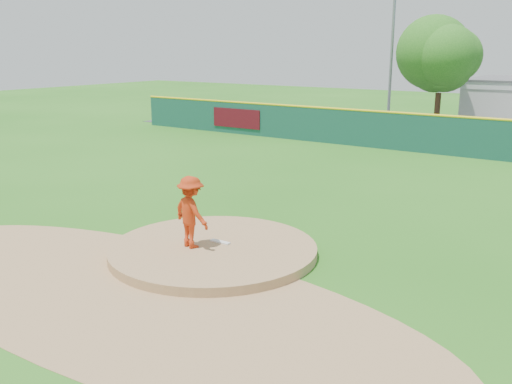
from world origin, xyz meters
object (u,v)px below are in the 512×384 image
Objects in this scene: van at (476,131)px; light_pole_left at (393,37)px; deciduous_tree at (441,61)px; pitcher at (191,212)px; playground_slide at (250,115)px.

van is 9.42m from light_pole_left.
van is at bearing -28.95° from deciduous_tree.
light_pole_left is (-6.82, 3.56, 5.43)m from van.
deciduous_tree reaches higher than pitcher.
light_pole_left is at bearing -65.23° from pitcher.
light_pole_left reaches higher than playground_slide.
pitcher is at bearing -58.24° from playground_slide.
pitcher is 0.73× the size of playground_slide.
deciduous_tree is at bearing 13.90° from playground_slide.
light_pole_left reaches higher than van.
light_pole_left is at bearing 31.39° from playground_slide.
van is at bearing -79.74° from pitcher.
pitcher is 0.26× the size of deciduous_tree.
pitcher reaches higher than playground_slide.
deciduous_tree reaches higher than van.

